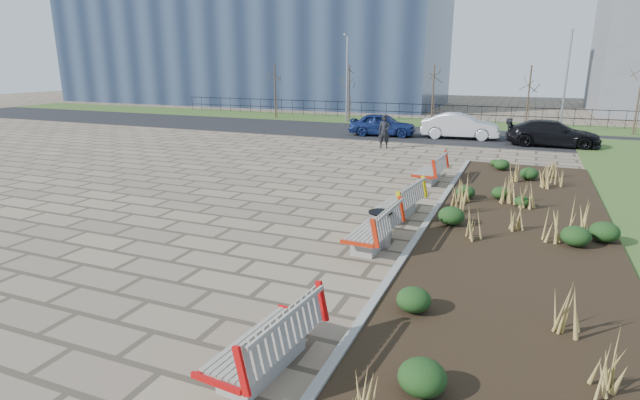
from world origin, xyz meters
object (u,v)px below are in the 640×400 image
at_px(bench_d, 429,169).
at_px(pedestrian, 384,132).
at_px(litter_bin, 380,229).
at_px(car_silver, 460,126).
at_px(bench_b, 372,227).
at_px(bench_a, 263,338).
at_px(lamp_west, 347,79).
at_px(car_blue, 382,124).
at_px(car_black, 552,133).
at_px(bench_c, 399,200).
at_px(lamp_east, 566,83).

relative_size(bench_d, pedestrian, 1.24).
relative_size(bench_d, litter_bin, 2.52).
xyz_separation_m(pedestrian, car_silver, (3.11, 4.77, -0.12)).
relative_size(bench_b, litter_bin, 2.52).
bearing_deg(bench_a, lamp_west, 112.92).
bearing_deg(car_blue, car_black, -98.24).
relative_size(pedestrian, car_black, 0.37).
relative_size(bench_b, car_silver, 0.49).
distance_m(car_blue, car_black, 9.16).
distance_m(bench_c, car_silver, 15.94).
height_order(bench_d, lamp_east, lamp_east).
bearing_deg(bench_a, car_black, 84.72).
bearing_deg(car_black, bench_c, 162.25).
distance_m(car_black, lamp_east, 6.29).
relative_size(bench_a, bench_b, 1.00).
relative_size(litter_bin, pedestrian, 0.49).
bearing_deg(litter_bin, car_blue, 105.52).
xyz_separation_m(bench_c, car_silver, (-0.40, 15.94, 0.23)).
height_order(bench_b, car_blue, car_blue).
relative_size(bench_d, car_silver, 0.49).
bearing_deg(car_silver, litter_bin, 176.93).
height_order(pedestrian, car_silver, pedestrian).
relative_size(litter_bin, lamp_west, 0.14).
xyz_separation_m(bench_a, litter_bin, (0.14, 5.49, -0.08)).
xyz_separation_m(bench_d, lamp_west, (-9.00, 16.25, 2.54)).
bearing_deg(car_silver, bench_c, 176.69).
distance_m(bench_d, lamp_east, 17.19).
relative_size(pedestrian, car_silver, 0.39).
bearing_deg(pedestrian, bench_c, -82.40).
relative_size(bench_b, car_blue, 0.54).
distance_m(pedestrian, lamp_east, 13.07).
bearing_deg(bench_c, bench_d, 96.66).
distance_m(car_silver, car_black, 4.86).
distance_m(pedestrian, lamp_west, 11.33).
xyz_separation_m(car_black, lamp_west, (-13.37, 5.80, 2.35)).
height_order(bench_a, pedestrian, pedestrian).
xyz_separation_m(pedestrian, lamp_east, (8.52, 9.67, 2.20)).
distance_m(bench_d, pedestrian, 7.47).
xyz_separation_m(bench_b, lamp_west, (-9.00, 23.38, 2.54)).
bearing_deg(pedestrian, lamp_east, 38.73).
distance_m(bench_b, bench_d, 7.13).
bearing_deg(bench_d, bench_b, -87.35).
bearing_deg(bench_c, lamp_east, 83.17).
xyz_separation_m(bench_d, car_black, (4.37, 10.45, 0.19)).
xyz_separation_m(bench_a, car_black, (4.37, 22.91, 0.19)).
bearing_deg(bench_d, car_black, 69.94).
bearing_deg(bench_d, car_blue, 116.66).
height_order(bench_b, litter_bin, bench_b).
bearing_deg(bench_d, lamp_east, 75.55).
relative_size(bench_c, lamp_east, 0.35).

